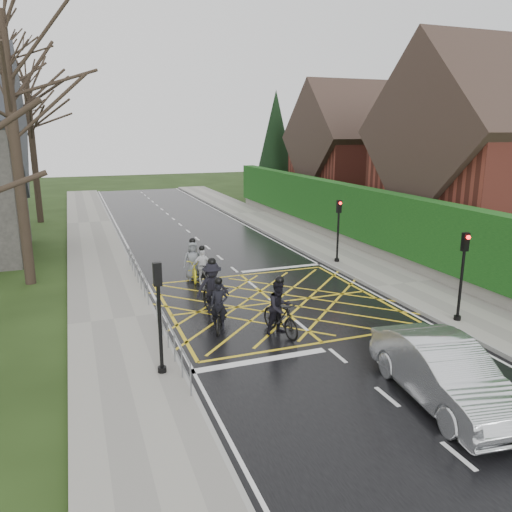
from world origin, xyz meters
TOP-DOWN VIEW (x-y plane):
  - ground at (0.00, 0.00)m, footprint 120.00×120.00m
  - road at (0.00, 0.00)m, footprint 9.00×80.00m
  - sidewalk_right at (6.00, 0.00)m, footprint 3.00×80.00m
  - sidewalk_left at (-6.00, 0.00)m, footprint 3.00×80.00m
  - stone_wall at (7.75, 6.00)m, footprint 0.50×38.00m
  - hedge at (7.75, 6.00)m, footprint 0.90×38.00m
  - house_near at (14.75, 4.00)m, footprint 11.80×9.80m
  - house_far at (14.75, 18.00)m, footprint 9.80×8.80m
  - conifer at (10.75, 26.00)m, footprint 4.60×4.60m
  - tree_near at (-9.00, 6.00)m, footprint 9.24×9.24m
  - tree_mid at (-10.00, 14.00)m, footprint 10.08×10.08m
  - tree_far at (-9.30, 22.00)m, footprint 8.40×8.40m
  - railing_south at (-4.65, -3.50)m, footprint 0.05×5.04m
  - railing_north at (-4.65, 4.00)m, footprint 0.05×6.04m
  - traffic_light_ne at (5.10, 4.20)m, footprint 0.24×0.31m
  - traffic_light_se at (5.10, -4.20)m, footprint 0.24×0.31m
  - traffic_light_sw at (-5.10, -4.50)m, footprint 0.24×0.31m
  - cyclist_rear at (-2.69, -1.78)m, footprint 1.26×1.95m
  - cyclist_back at (-0.98, -2.90)m, footprint 1.00×2.04m
  - cyclist_mid at (-2.52, -0.30)m, footprint 1.28×2.19m
  - cyclist_front at (-1.99, 3.24)m, footprint 0.94×1.73m
  - cyclist_lead at (-2.20, 4.07)m, footprint 0.93×2.03m
  - car at (1.14, -8.14)m, footprint 2.17×4.88m

SIDE VIEW (x-z plane):
  - ground at x=0.00m, z-range 0.00..0.00m
  - road at x=0.00m, z-range 0.00..0.01m
  - sidewalk_right at x=6.00m, z-range 0.00..0.15m
  - sidewalk_left at x=-6.00m, z-range 0.00..0.15m
  - stone_wall at x=7.75m, z-range 0.00..0.70m
  - cyclist_rear at x=-2.69m, z-range -0.31..1.48m
  - cyclist_front at x=-1.99m, z-range -0.23..1.50m
  - cyclist_lead at x=-2.20m, z-range -0.29..1.61m
  - cyclist_back at x=-0.98m, z-range -0.24..1.73m
  - cyclist_mid at x=-2.52m, z-range -0.28..1.80m
  - car at x=1.14m, z-range 0.00..1.56m
  - railing_south at x=-4.65m, z-range 0.27..1.29m
  - railing_north at x=-4.65m, z-range 0.27..1.30m
  - traffic_light_ne at x=5.10m, z-range 0.06..3.27m
  - traffic_light_se at x=5.10m, z-range 0.06..3.27m
  - traffic_light_sw at x=-5.10m, z-range 0.06..3.27m
  - hedge at x=7.75m, z-range 0.70..3.50m
  - house_far at x=14.75m, z-range -0.79..9.51m
  - house_near at x=14.75m, z-range -0.92..10.38m
  - conifer at x=10.75m, z-range -0.01..9.99m
  - tree_far at x=-9.30m, z-range 1.99..12.39m
  - tree_near at x=-9.00m, z-range 2.19..13.63m
  - tree_mid at x=-10.00m, z-range 2.39..14.87m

